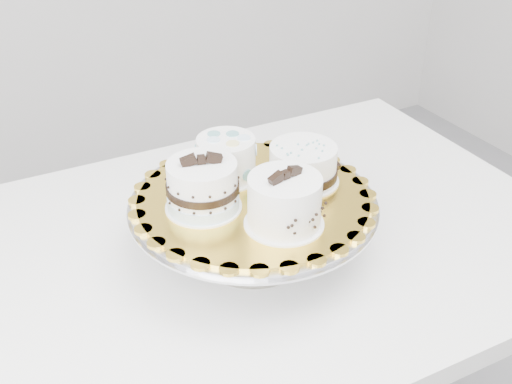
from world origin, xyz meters
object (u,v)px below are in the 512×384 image
cake_stand (253,217)px  cake_board (253,198)px  cake_ribbon (303,165)px  cake_dots (226,158)px  cake_swirl (284,203)px  cake_banded (203,188)px  table (241,276)px

cake_stand → cake_board: bearing=116.6°
cake_stand → cake_ribbon: bearing=2.5°
cake_dots → cake_board: bearing=-97.0°
cake_stand → cake_dots: cake_dots is taller
cake_swirl → cake_banded: size_ratio=0.96×
cake_stand → table: bearing=92.3°
table → cake_swirl: cake_swirl is taller
cake_dots → cake_ribbon: cake_dots is taller
cake_banded → cake_ribbon: size_ratio=1.04×
cake_ribbon → cake_swirl: bearing=-138.7°
cake_dots → table: bearing=-90.8°
cake_dots → cake_stand: bearing=-97.0°
cake_swirl → cake_banded: (-0.09, 0.10, -0.00)m
table → cake_banded: bearing=-155.3°
cake_swirl → cake_dots: cake_swirl is taller
cake_stand → cake_dots: 0.11m
cake_board → cake_swirl: size_ratio=2.89×
cake_banded → cake_board: bearing=10.3°
cake_stand → cake_board: (-0.00, 0.00, 0.04)m
cake_board → cake_dots: (-0.01, 0.08, 0.04)m
cake_stand → cake_board: size_ratio=1.09×
cake_dots → cake_swirl: bearing=-99.7°
cake_board → cake_banded: bearing=174.2°
cake_banded → cake_ribbon: cake_banded is taller
cake_board → cake_banded: size_ratio=2.79×
cake_stand → cake_swirl: size_ratio=3.14×
cake_banded → cake_dots: bearing=58.7°
cake_stand → cake_board: cake_board is taller
cake_stand → cake_banded: (-0.08, 0.01, 0.08)m
cake_stand → cake_banded: size_ratio=3.03×
cake_stand → cake_ribbon: cake_ribbon is taller
cake_board → cake_ribbon: bearing=2.5°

